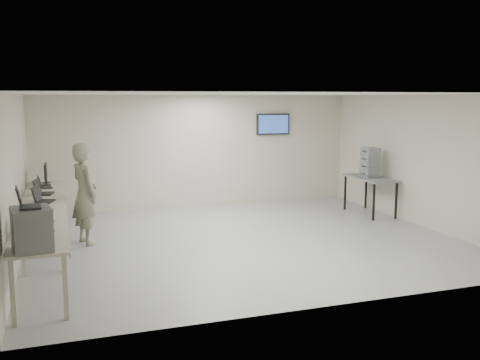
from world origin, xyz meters
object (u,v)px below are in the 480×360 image
object	(u,v)px
equipment_box	(32,229)
workbench	(44,211)
soldier	(85,194)
side_table	(370,180)

from	to	relation	value
equipment_box	workbench	bearing A→B (deg)	79.44
equipment_box	soldier	size ratio (longest dim) A/B	0.28
equipment_box	soldier	distance (m)	3.56
side_table	soldier	bearing A→B (deg)	-175.04
soldier	side_table	size ratio (longest dim) A/B	1.30
workbench	soldier	world-z (taller)	soldier
equipment_box	side_table	bearing A→B (deg)	19.81
workbench	soldier	bearing A→B (deg)	45.71
workbench	side_table	bearing A→B (deg)	10.10
workbench	soldier	size ratio (longest dim) A/B	3.15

